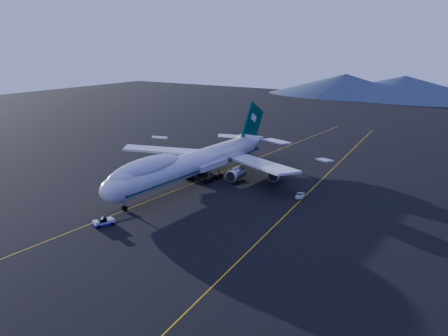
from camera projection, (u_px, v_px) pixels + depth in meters
The scene contains 6 objects.
ground at pixel (193, 183), 137.05m from camera, with size 500.00×500.00×0.00m, color black.
taxiway_line_main at pixel (193, 183), 137.04m from camera, with size 0.25×220.00×0.01m, color gold.
taxiway_line_side at pixel (309, 192), 129.25m from camera, with size 0.25×200.00×0.01m, color gold.
boeing_747 at pixel (193, 163), 135.61m from camera, with size 59.62×72.43×19.37m.
pushback_tug at pixel (104, 223), 106.22m from camera, with size 3.73×4.94×1.93m.
service_van at pixel (300, 195), 124.57m from camera, with size 2.02×4.38×1.22m, color silver.
Camera 1 is at (79.17, -105.44, 38.57)m, focal length 40.00 mm.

